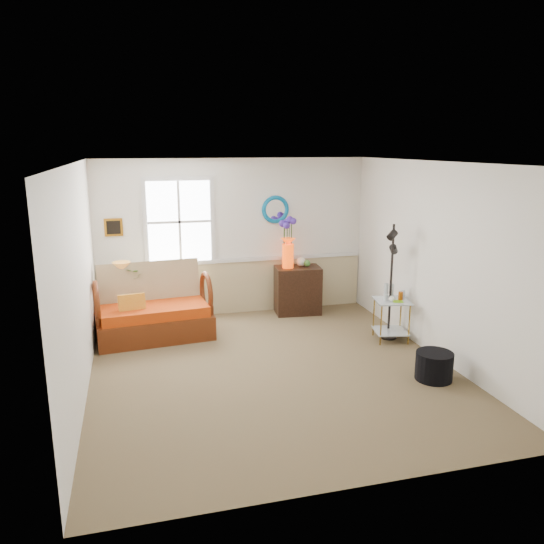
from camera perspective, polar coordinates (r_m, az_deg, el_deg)
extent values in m
cube|color=brown|center=(6.89, 0.10, -10.46)|extent=(4.50, 5.00, 0.01)
cube|color=white|center=(6.30, 0.11, 11.69)|extent=(4.50, 5.00, 0.01)
cube|color=white|center=(8.87, -4.07, 3.72)|extent=(4.50, 0.01, 2.60)
cube|color=white|center=(4.21, 8.96, -7.50)|extent=(4.50, 0.01, 2.60)
cube|color=white|center=(6.30, -20.09, -1.10)|extent=(0.01, 5.00, 2.60)
cube|color=white|center=(7.37, 17.27, 1.14)|extent=(0.01, 5.00, 2.60)
cube|color=tan|center=(9.03, -3.95, -1.63)|extent=(4.46, 0.02, 0.90)
cube|color=silver|center=(8.91, -3.99, 1.28)|extent=(4.46, 0.04, 0.06)
cube|color=#B47119|center=(8.66, -16.68, 4.63)|extent=(0.28, 0.03, 0.28)
torus|color=#1183AC|center=(8.94, 0.35, 6.74)|extent=(0.47, 0.07, 0.47)
imported|color=#437C2F|center=(8.38, -14.71, -1.14)|extent=(0.49, 0.51, 0.31)
cylinder|color=black|center=(6.86, 17.04, -9.64)|extent=(0.55, 0.55, 0.35)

